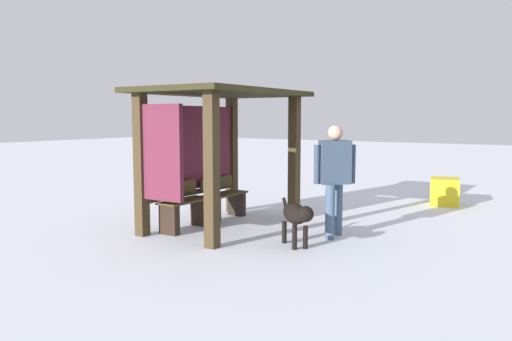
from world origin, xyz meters
TOP-DOWN VIEW (x-y plane):
  - ground_plane at (0.00, 0.00)m, footprint 60.00×60.00m
  - bus_shelter at (-0.10, 0.19)m, footprint 2.87×1.86m
  - bench_left_inside at (-0.53, 0.40)m, footprint 0.96×0.39m
  - bench_center_inside at (0.53, 0.40)m, footprint 0.96×0.39m
  - person_walking at (0.31, -1.84)m, footprint 0.52×0.55m
  - dog at (-0.50, -1.63)m, footprint 0.64×0.76m
  - grit_bin at (4.21, -2.59)m, footprint 0.81×0.70m

SIDE VIEW (x-z plane):
  - ground_plane at x=0.00m, z-range 0.00..0.00m
  - grit_bin at x=4.21m, z-range 0.00..0.55m
  - bench_center_inside at x=0.53m, z-range -0.05..0.70m
  - bench_left_inside at x=-0.53m, z-range -0.05..0.73m
  - dog at x=-0.50m, z-range 0.13..0.76m
  - person_walking at x=0.31m, z-range 0.15..1.84m
  - bus_shelter at x=-0.10m, z-range 0.50..2.76m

